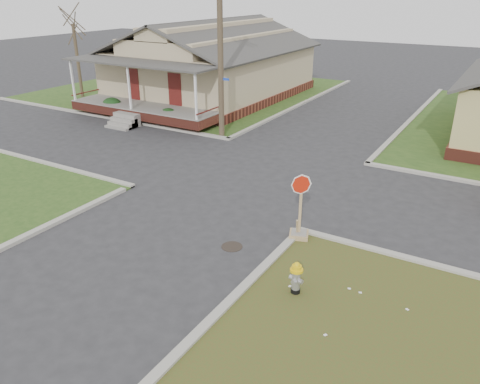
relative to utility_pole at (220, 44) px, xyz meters
The scene contains 11 objects.
ground 10.89m from the utility_pole, 64.74° to the right, with size 120.00×120.00×0.00m, color #2A2A2D.
verge_far_left 13.48m from the utility_pole, 134.04° to the left, with size 19.00×19.00×0.05m, color #2B491A.
curbs 7.39m from the utility_pole, 42.88° to the right, with size 80.00×40.00×0.12m, color #A4A094, non-canonical shape.
manhole 12.29m from the utility_pole, 55.75° to the right, with size 0.64×0.64×0.01m, color black.
corner_house 9.99m from the utility_pole, 126.69° to the left, with size 10.10×15.50×5.30m.
utility_pole is the anchor object (origin of this frame).
tree_far_left 14.31m from the utility_pole, 167.34° to the left, with size 0.22×0.22×4.90m, color #453728.
fire_hydrant 14.51m from the utility_pole, 49.57° to the right, with size 0.33×0.33×0.89m.
stop_sign 11.92m from the utility_pole, 44.95° to the right, with size 0.59×0.58×2.09m.
hedge_left 9.03m from the utility_pole, behind, with size 1.41×1.15×1.07m, color #173B15.
hedge_right 5.67m from the utility_pole, behind, with size 1.26×1.03×0.96m, color #173B15.
Camera 1 is at (8.64, -10.89, 7.14)m, focal length 35.00 mm.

